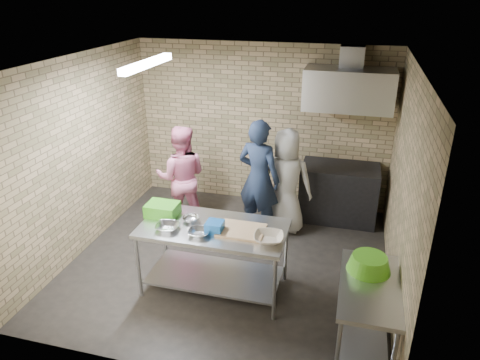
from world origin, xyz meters
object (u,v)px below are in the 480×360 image
man_navy (259,179)px  woman_pink (182,177)px  stove (338,193)px  bottle_red (352,92)px  woman_white (286,182)px  green_basin (369,263)px  blue_tub (215,227)px  side_counter (366,314)px  bottle_green (380,94)px  green_crate (162,209)px  prep_table (214,258)px

man_navy → woman_pink: size_ratio=1.11×
stove → man_navy: (-1.14, -0.79, 0.45)m
bottle_red → woman_white: bearing=-134.8°
woman_pink → green_basin: bearing=133.8°
stove → woman_pink: 2.51m
stove → blue_tub: bearing=-119.1°
stove → blue_tub: size_ratio=6.17×
green_basin → bottle_red: size_ratio=2.56×
woman_white → side_counter: bearing=120.4°
bottle_green → woman_white: bearing=-145.9°
side_counter → green_basin: (-0.02, 0.25, 0.46)m
green_basin → bottle_green: (0.02, 2.74, 1.18)m
green_crate → green_basin: 2.52m
woman_pink → man_navy: bearing=167.3°
blue_tub → bottle_red: size_ratio=1.08×
green_crate → bottle_green: bottle_green is taller
green_crate → bottle_red: size_ratio=2.16×
side_counter → stove: bearing=99.3°
prep_table → bottle_red: size_ratio=9.73×
man_navy → blue_tub: bearing=98.8°
side_counter → blue_tub: 1.89m
green_crate → stove: bearing=46.0°
side_counter → blue_tub: bearing=167.5°
prep_table → bottle_green: (1.81, 2.50, 1.58)m
side_counter → bottle_red: bearing=97.6°
side_counter → bottle_green: (0.00, 2.99, 1.64)m
woman_white → prep_table: bearing=71.4°
prep_table → green_crate: (-0.70, 0.12, 0.52)m
prep_table → side_counter: bearing=-15.2°
bottle_red → man_navy: 1.94m
stove → bottle_green: bearing=28.1°
woman_white → stove: bearing=-141.8°
prep_table → bottle_red: (1.41, 2.50, 1.59)m
bottle_red → woman_white: 1.69m
blue_tub → woman_pink: size_ratio=0.12×
side_counter → woman_pink: size_ratio=0.74×
woman_pink → woman_white: size_ratio=1.00×
man_navy → prep_table: bearing=96.4°
green_crate → woman_white: size_ratio=0.24×
green_crate → woman_pink: (-0.27, 1.30, -0.14)m
green_basin → prep_table: bearing=172.3°
side_counter → woman_white: (-1.22, 2.16, 0.44)m
stove → green_crate: 3.01m
prep_table → side_counter: prep_table is taller
blue_tub → woman_pink: woman_pink is taller
green_basin → woman_white: bearing=122.1°
side_counter → woman_white: bearing=119.5°
green_basin → bottle_red: bottle_red is taller
man_navy → bottle_green: bearing=-132.0°
side_counter → man_navy: size_ratio=0.67×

